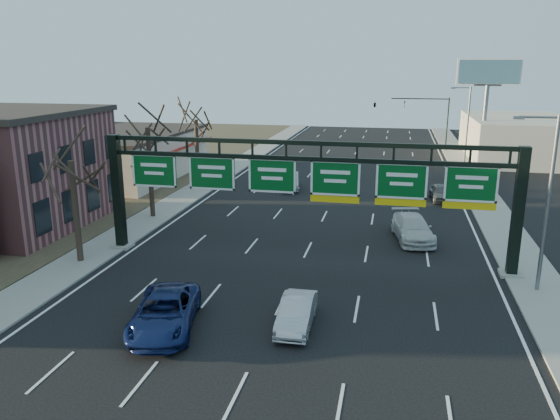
% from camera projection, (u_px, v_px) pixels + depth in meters
% --- Properties ---
extents(ground, '(160.00, 160.00, 0.00)m').
position_uv_depth(ground, '(273.00, 320.00, 24.99)').
color(ground, black).
rests_on(ground, ground).
extents(sidewalk_left, '(3.00, 120.00, 0.12)m').
position_uv_depth(sidewalk_left, '(178.00, 201.00, 46.44)').
color(sidewalk_left, gray).
rests_on(sidewalk_left, ground).
extents(sidewalk_right, '(3.00, 120.00, 0.12)m').
position_uv_depth(sidewalk_right, '(496.00, 218.00, 41.31)').
color(sidewalk_right, gray).
rests_on(sidewalk_right, ground).
extents(dirt_strip_left, '(21.00, 120.00, 0.06)m').
position_uv_depth(dirt_strip_left, '(50.00, 194.00, 48.89)').
color(dirt_strip_left, '#473D2B').
rests_on(dirt_strip_left, ground).
extents(lane_markings, '(21.60, 120.00, 0.01)m').
position_uv_depth(lane_markings, '(328.00, 210.00, 43.89)').
color(lane_markings, white).
rests_on(lane_markings, ground).
extents(sign_gantry, '(24.60, 1.20, 7.20)m').
position_uv_depth(sign_gantry, '(306.00, 185.00, 31.32)').
color(sign_gantry, black).
rests_on(sign_gantry, ground).
extents(brick_block, '(10.40, 12.40, 8.30)m').
position_uv_depth(brick_block, '(11.00, 169.00, 38.62)').
color(brick_block, '#955154').
rests_on(brick_block, ground).
extents(cream_strip, '(10.90, 18.40, 4.70)m').
position_uv_depth(cream_strip, '(131.00, 154.00, 56.09)').
color(cream_strip, beige).
rests_on(cream_strip, ground).
extents(building_right_distant, '(12.00, 20.00, 5.00)m').
position_uv_depth(building_right_distant, '(519.00, 138.00, 67.57)').
color(building_right_distant, beige).
rests_on(building_right_distant, ground).
extents(tree_gantry, '(3.60, 3.60, 8.48)m').
position_uv_depth(tree_gantry, '(69.00, 142.00, 30.44)').
color(tree_gantry, '#30231A').
rests_on(tree_gantry, sidewalk_left).
extents(tree_mid, '(3.60, 3.60, 9.24)m').
position_uv_depth(tree_mid, '(147.00, 114.00, 39.70)').
color(tree_mid, '#30231A').
rests_on(tree_mid, sidewalk_left).
extents(tree_far, '(3.60, 3.60, 8.86)m').
position_uv_depth(tree_far, '(195.00, 108.00, 49.24)').
color(tree_far, '#30231A').
rests_on(tree_far, sidewalk_left).
extents(streetlight_near, '(2.15, 0.22, 9.00)m').
position_uv_depth(streetlight_near, '(546.00, 196.00, 26.84)').
color(streetlight_near, slate).
rests_on(streetlight_near, sidewalk_right).
extents(streetlight_far, '(2.15, 0.22, 9.00)m').
position_uv_depth(streetlight_far, '(466.00, 124.00, 58.97)').
color(streetlight_far, slate).
rests_on(streetlight_far, sidewalk_right).
extents(billboard_right, '(7.00, 0.50, 12.00)m').
position_uv_depth(billboard_right, '(488.00, 85.00, 62.13)').
color(billboard_right, slate).
rests_on(billboard_right, ground).
extents(traffic_signal_mast, '(10.16, 0.54, 7.00)m').
position_uv_depth(traffic_signal_mast, '(402.00, 108.00, 74.39)').
color(traffic_signal_mast, black).
rests_on(traffic_signal_mast, ground).
extents(car_blue_suv, '(3.79, 6.10, 1.57)m').
position_uv_depth(car_blue_suv, '(165.00, 312.00, 23.99)').
color(car_blue_suv, navy).
rests_on(car_blue_suv, ground).
extents(car_silver_sedan, '(1.50, 4.07, 1.33)m').
position_uv_depth(car_silver_sedan, '(297.00, 313.00, 24.21)').
color(car_silver_sedan, '#A9A8AD').
rests_on(car_silver_sedan, ground).
extents(car_white_wagon, '(3.23, 5.82, 1.59)m').
position_uv_depth(car_white_wagon, '(412.00, 228.00, 36.23)').
color(car_white_wagon, silver).
rests_on(car_white_wagon, ground).
extents(car_grey_far, '(1.93, 4.15, 1.37)m').
position_uv_depth(car_grey_far, '(441.00, 193.00, 46.68)').
color(car_grey_far, '#46484B').
rests_on(car_grey_far, ground).
extents(car_silver_distant, '(2.40, 4.72, 1.49)m').
position_uv_depth(car_silver_distant, '(290.00, 181.00, 51.03)').
color(car_silver_distant, '#A1A1A5').
rests_on(car_silver_distant, ground).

